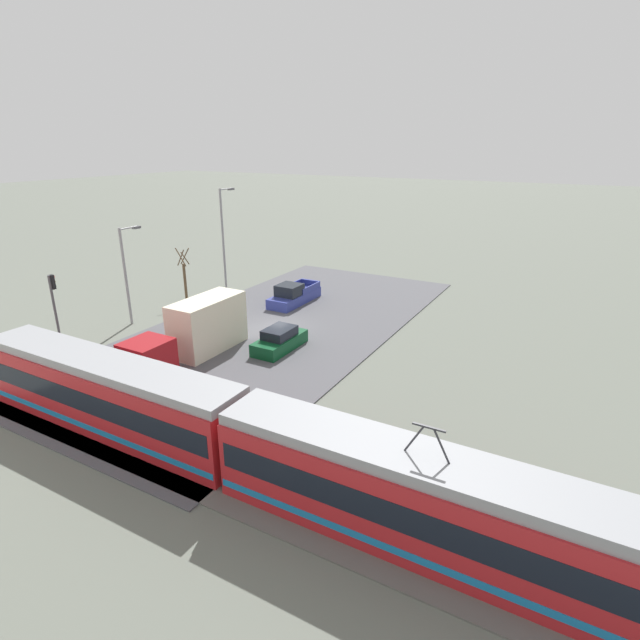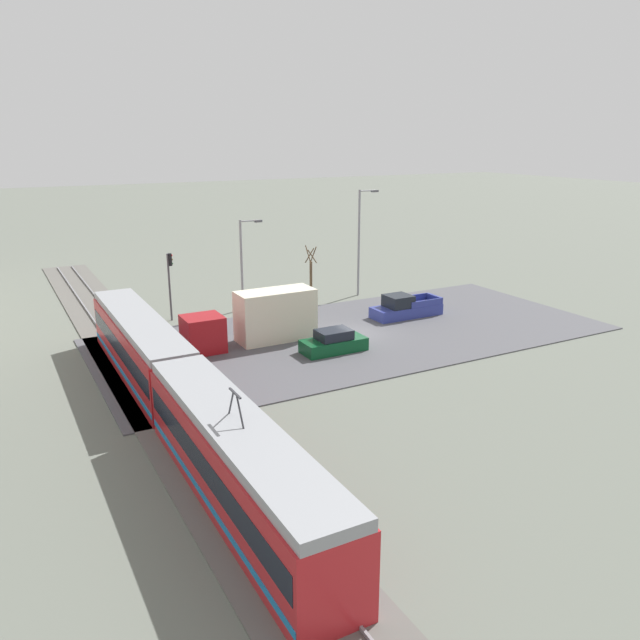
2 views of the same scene
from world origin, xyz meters
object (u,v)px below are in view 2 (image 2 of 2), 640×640
Objects in this scene: pickup_truck at (405,308)px; street_lamp_near_crossing at (361,236)px; light_rail_tram at (179,393)px; traffic_light_pole at (170,277)px; box_truck at (259,319)px; street_tree at (311,275)px; street_lamp_mid_block at (244,258)px; sedan_car_0 at (334,342)px.

street_lamp_near_crossing reaches higher than pickup_truck.
light_rail_tram is 5.91× the size of traffic_light_pole.
box_truck is 12.97m from street_tree.
street_lamp_mid_block reaches higher than traffic_light_pole.
light_rail_tram is at bearing 138.10° from street_tree.
street_lamp_mid_block is at bearing -15.99° from box_truck.
street_lamp_near_crossing reaches higher than street_lamp_mid_block.
street_lamp_mid_block is (12.84, 1.08, 3.61)m from sedan_car_0.
light_rail_tram is at bearing 139.94° from box_truck.
street_lamp_mid_block reaches higher than pickup_truck.
light_rail_tram is 23.72m from pickup_truck.
pickup_truck is 9.75m from street_tree.
street_lamp_near_crossing is at bearing -58.04° from box_truck.
box_truck is 2.14× the size of sedan_car_0.
sedan_car_0 is 0.58× the size of street_lamp_mid_block.
street_lamp_mid_block is (8.24, 10.20, 3.55)m from pickup_truck.
pickup_truck is at bearing -115.99° from traffic_light_pole.
traffic_light_pole is 0.56× the size of street_lamp_near_crossing.
street_lamp_near_crossing is 1.27× the size of street_lamp_mid_block.
pickup_truck is at bearing -63.49° from light_rail_tram.
street_tree is 0.50× the size of street_lamp_near_crossing.
light_rail_tram is 5.41× the size of pickup_truck.
street_tree is 6.87m from street_lamp_mid_block.
pickup_truck is 13.58m from street_lamp_mid_block.
street_lamp_mid_block is at bearing 95.88° from street_tree.
box_truck is 1.61× the size of pickup_truck.
sedan_car_0 is 14.61m from street_tree.
pickup_truck is at bearing 174.77° from street_lamp_near_crossing.
box_truck reaches higher than pickup_truck.
traffic_light_pole is (7.99, 16.39, 2.65)m from pickup_truck.
street_lamp_mid_block reaches higher than box_truck.
traffic_light_pole reaches higher than sedan_car_0.
box_truck is 5.56m from sedan_car_0.
street_lamp_near_crossing is (-0.99, -4.45, 3.20)m from street_tree.
light_rail_tram is 19.25m from traffic_light_pole.
light_rail_tram is 28.90m from street_lamp_near_crossing.
street_lamp_near_crossing reaches higher than box_truck.
traffic_light_pole is 6.27m from street_lamp_mid_block.
traffic_light_pole is at bearing 89.74° from street_lamp_near_crossing.
traffic_light_pole reaches higher than light_rail_tram.
street_lamp_mid_block is (0.33, 10.92, -1.02)m from street_lamp_near_crossing.
box_truck is (10.13, -8.52, -0.09)m from light_rail_tram.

